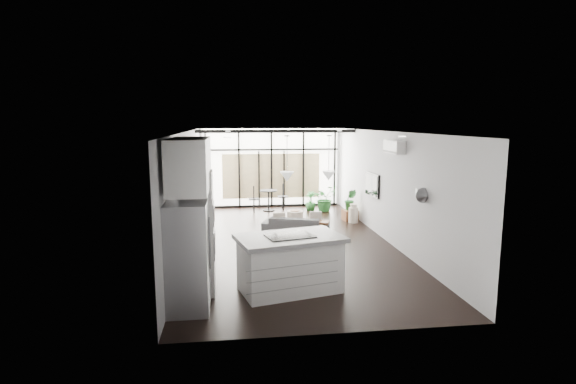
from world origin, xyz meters
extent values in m
cube|color=black|center=(0.00, 0.00, 0.00)|extent=(5.00, 10.00, 0.00)
cube|color=white|center=(0.00, 0.00, 2.80)|extent=(5.00, 10.00, 0.00)
cube|color=silver|center=(-2.50, 0.00, 1.40)|extent=(0.02, 10.00, 2.80)
cube|color=silver|center=(2.50, 0.00, 1.40)|extent=(0.02, 10.00, 2.80)
cube|color=silver|center=(0.00, 5.00, 1.40)|extent=(5.00, 0.02, 2.80)
cube|color=silver|center=(0.00, -5.00, 1.40)|extent=(5.00, 0.02, 2.80)
cube|color=black|center=(0.00, 4.88, 1.40)|extent=(5.00, 0.20, 2.80)
cube|color=white|center=(0.00, 4.00, 2.77)|extent=(4.70, 1.90, 0.06)
cube|color=beige|center=(0.00, 4.95, 1.10)|extent=(3.50, 0.02, 1.60)
cube|color=white|center=(-0.43, -3.25, 0.51)|extent=(2.07, 1.52, 1.02)
cube|color=black|center=(-0.43, -3.25, 1.02)|extent=(0.94, 0.73, 0.01)
cube|color=#A4A4A9|center=(-2.19, -3.85, 0.89)|extent=(0.69, 0.86, 1.79)
cube|color=white|center=(-2.06, -3.15, 1.10)|extent=(0.57, 0.60, 2.20)
cube|color=white|center=(-2.12, -3.50, 2.35)|extent=(0.62, 1.75, 0.86)
cone|color=white|center=(-0.40, -2.65, 2.02)|extent=(0.26, 0.26, 0.18)
cone|color=white|center=(0.40, -2.65, 2.02)|extent=(0.26, 0.26, 0.18)
imported|color=#535356|center=(0.26, 0.70, 0.34)|extent=(1.83, 1.07, 0.69)
cube|color=brown|center=(0.43, 0.51, 0.22)|extent=(1.40, 0.77, 0.44)
cylinder|color=beige|center=(0.44, 2.05, 0.20)|extent=(0.62, 0.62, 0.39)
cube|color=brown|center=(2.21, 2.31, 0.16)|extent=(0.47, 0.47, 0.32)
imported|color=#25672A|center=(1.73, 3.86, 0.34)|extent=(1.10, 1.14, 0.68)
imported|color=#25672A|center=(1.26, 3.99, 0.18)|extent=(0.67, 0.75, 0.37)
imported|color=#25672A|center=(2.21, 2.31, 0.47)|extent=(0.54, 0.74, 0.29)
cylinder|color=silver|center=(2.22, 1.98, 0.29)|extent=(0.32, 0.32, 0.57)
cube|color=black|center=(-0.18, 4.12, 0.39)|extent=(1.77, 1.17, 0.79)
cube|color=black|center=(2.46, 1.00, 1.30)|extent=(0.05, 1.10, 0.65)
cube|color=white|center=(2.38, -0.80, 2.45)|extent=(0.22, 0.90, 0.30)
cube|color=black|center=(-2.47, -0.50, 1.55)|extent=(0.04, 0.70, 0.90)
camera|label=1|loc=(-1.46, -10.98, 3.06)|focal=28.00mm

